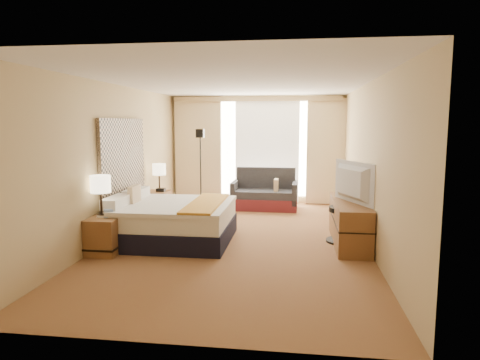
# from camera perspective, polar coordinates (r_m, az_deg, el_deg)

# --- Properties ---
(floor) EXTENTS (4.20, 7.00, 0.02)m
(floor) POSITION_cam_1_polar(r_m,az_deg,el_deg) (7.29, -0.30, -7.91)
(floor) COLOR maroon
(floor) RESTS_ON ground
(ceiling) EXTENTS (4.20, 7.00, 0.02)m
(ceiling) POSITION_cam_1_polar(r_m,az_deg,el_deg) (7.06, -0.32, 12.89)
(ceiling) COLOR silver
(ceiling) RESTS_ON wall_back
(wall_back) EXTENTS (4.20, 0.02, 2.60)m
(wall_back) POSITION_cam_1_polar(r_m,az_deg,el_deg) (10.53, 2.29, 4.07)
(wall_back) COLOR tan
(wall_back) RESTS_ON ground
(wall_front) EXTENTS (4.20, 0.02, 2.60)m
(wall_front) POSITION_cam_1_polar(r_m,az_deg,el_deg) (3.65, -7.81, -2.79)
(wall_front) COLOR tan
(wall_front) RESTS_ON ground
(wall_left) EXTENTS (0.02, 7.00, 2.60)m
(wall_left) POSITION_cam_1_polar(r_m,az_deg,el_deg) (7.63, -16.15, 2.42)
(wall_left) COLOR tan
(wall_left) RESTS_ON ground
(wall_right) EXTENTS (0.02, 7.00, 2.60)m
(wall_right) POSITION_cam_1_polar(r_m,az_deg,el_deg) (7.09, 16.78, 2.01)
(wall_right) COLOR tan
(wall_right) RESTS_ON ground
(headboard) EXTENTS (0.06, 1.85, 1.50)m
(headboard) POSITION_cam_1_polar(r_m,az_deg,el_deg) (7.80, -15.28, 2.41)
(headboard) COLOR black
(headboard) RESTS_ON wall_left
(nightstand_left) EXTENTS (0.45, 0.52, 0.55)m
(nightstand_left) POSITION_cam_1_polar(r_m,az_deg,el_deg) (6.76, -17.60, -7.11)
(nightstand_left) COLOR brown
(nightstand_left) RESTS_ON floor
(nightstand_right) EXTENTS (0.45, 0.52, 0.55)m
(nightstand_right) POSITION_cam_1_polar(r_m,az_deg,el_deg) (9.03, -10.88, -3.21)
(nightstand_right) COLOR brown
(nightstand_right) RESTS_ON floor
(media_dresser) EXTENTS (0.50, 1.80, 0.70)m
(media_dresser) POSITION_cam_1_polar(r_m,az_deg,el_deg) (7.20, 14.36, -5.49)
(media_dresser) COLOR brown
(media_dresser) RESTS_ON floor
(window) EXTENTS (2.30, 0.02, 2.30)m
(window) POSITION_cam_1_polar(r_m,az_deg,el_deg) (10.47, 3.64, 4.16)
(window) COLOR white
(window) RESTS_ON wall_back
(curtains) EXTENTS (4.12, 0.19, 2.56)m
(curtains) POSITION_cam_1_polar(r_m,az_deg,el_deg) (10.41, 2.22, 4.63)
(curtains) COLOR beige
(curtains) RESTS_ON floor
(bed) EXTENTS (1.89, 1.73, 0.92)m
(bed) POSITION_cam_1_polar(r_m,az_deg,el_deg) (7.21, -8.98, -5.43)
(bed) COLOR black
(bed) RESTS_ON floor
(loveseat) EXTENTS (1.49, 0.82, 0.92)m
(loveseat) POSITION_cam_1_polar(r_m,az_deg,el_deg) (9.81, 3.34, -2.04)
(loveseat) COLOR maroon
(loveseat) RESTS_ON floor
(floor_lamp) EXTENTS (0.23, 0.23, 1.82)m
(floor_lamp) POSITION_cam_1_polar(r_m,az_deg,el_deg) (9.52, -5.30, 3.58)
(floor_lamp) COLOR black
(floor_lamp) RESTS_ON floor
(desk_chair) EXTENTS (0.56, 0.56, 1.15)m
(desk_chair) POSITION_cam_1_polar(r_m,az_deg,el_deg) (7.25, 14.16, -4.08)
(desk_chair) COLOR black
(desk_chair) RESTS_ON floor
(lamp_left) EXTENTS (0.30, 0.30, 0.63)m
(lamp_left) POSITION_cam_1_polar(r_m,az_deg,el_deg) (6.68, -18.12, -0.63)
(lamp_left) COLOR black
(lamp_left) RESTS_ON nightstand_left
(lamp_right) EXTENTS (0.27, 0.27, 0.57)m
(lamp_right) POSITION_cam_1_polar(r_m,az_deg,el_deg) (8.96, -10.74, 1.33)
(lamp_right) COLOR black
(lamp_right) RESTS_ON nightstand_right
(tissue_box) EXTENTS (0.17, 0.17, 0.12)m
(tissue_box) POSITION_cam_1_polar(r_m,az_deg,el_deg) (6.71, -17.10, -4.26)
(tissue_box) COLOR #8FAADD
(tissue_box) RESTS_ON nightstand_left
(telephone) EXTENTS (0.18, 0.14, 0.07)m
(telephone) POSITION_cam_1_polar(r_m,az_deg,el_deg) (8.94, -10.51, -1.30)
(telephone) COLOR black
(telephone) RESTS_ON nightstand_right
(television) EXTENTS (0.60, 1.09, 0.65)m
(television) POSITION_cam_1_polar(r_m,az_deg,el_deg) (6.92, 14.28, -0.32)
(television) COLOR black
(television) RESTS_ON media_dresser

